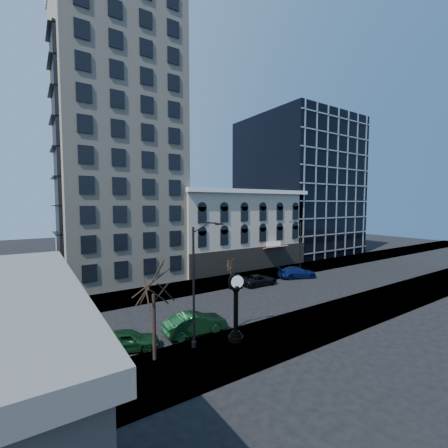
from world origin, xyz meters
TOP-DOWN VIEW (x-y plane):
  - ground at (0.00, 0.00)m, footprint 160.00×160.00m
  - sidewalk_far at (0.00, 8.00)m, footprint 160.00×6.00m
  - sidewalk_near at (0.00, -8.00)m, footprint 160.00×6.00m
  - cream_tower at (-6.11, 18.88)m, footprint 15.90×15.40m
  - victorian_row at (12.00, 15.89)m, footprint 22.60×11.19m
  - glass_office at (32.00, 20.91)m, footprint 20.00×20.15m
  - street_clock at (-4.13, -6.94)m, footprint 1.19×1.19m
  - street_lamp_near at (-6.57, -6.29)m, footprint 2.32×0.78m
  - street_lamp_far at (17.07, 6.72)m, footprint 2.02×0.47m
  - bare_tree_near at (-10.19, -6.25)m, footprint 4.09×4.09m
  - bare_tree_far at (4.87, 6.71)m, footprint 2.15×2.15m
  - warning_sign at (-15.57, -6.00)m, footprint 0.86×0.21m
  - car_near_a at (-11.31, -3.82)m, footprint 4.71×3.14m
  - car_near_b at (-6.01, -4.01)m, footprint 5.16×2.01m
  - car_far_a at (7.42, 4.17)m, footprint 4.99×2.45m
  - car_far_b at (14.26, 4.10)m, footprint 5.81×3.88m

SIDE VIEW (x-z plane):
  - ground at x=0.00m, z-range 0.00..0.00m
  - sidewalk_far at x=0.00m, z-range 0.00..0.12m
  - sidewalk_near at x=0.00m, z-range 0.00..0.12m
  - car_far_a at x=7.42m, z-range 0.00..1.36m
  - car_near_a at x=-11.31m, z-range 0.00..1.49m
  - car_far_b at x=14.26m, z-range 0.00..1.56m
  - car_near_b at x=-6.01m, z-range 0.00..1.67m
  - warning_sign at x=-15.57m, z-range 0.62..3.28m
  - street_clock at x=-4.13m, z-range -0.13..5.10m
  - bare_tree_far at x=4.87m, z-range 1.05..4.74m
  - bare_tree_near at x=-10.19m, z-range 1.91..8.93m
  - victorian_row at x=12.00m, z-range -0.25..12.25m
  - street_lamp_far at x=17.07m, z-range 2.11..9.91m
  - street_lamp_near at x=-6.57m, z-range 2.44..11.54m
  - glass_office at x=32.00m, z-range 0.00..28.00m
  - cream_tower at x=-6.11m, z-range -1.93..40.57m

